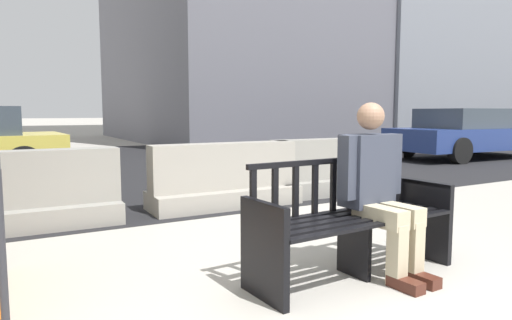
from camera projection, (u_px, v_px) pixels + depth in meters
ground_plane at (336, 309)px, 2.89m from camera, size 200.00×200.00×0.00m
street_asphalt at (90, 166)px, 10.41m from camera, size 120.00×12.00×0.01m
street_bench at (352, 224)px, 3.45m from camera, size 1.71×0.61×0.88m
seated_person at (377, 185)px, 3.48m from camera, size 0.59×0.74×1.31m
jersey_barrier_centre at (225, 181)px, 5.99m from camera, size 2.01×0.71×0.84m
jersey_barrier_left at (22, 198)px, 4.82m from camera, size 2.02×0.73×0.84m
jersey_barrier_right at (330, 171)px, 6.97m from camera, size 2.01×0.72×0.84m
car_sedan_mid at (468, 133)px, 12.26m from camera, size 4.58×2.17×1.33m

